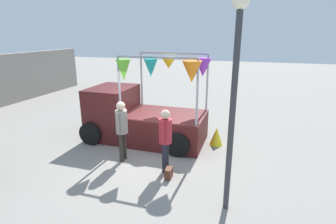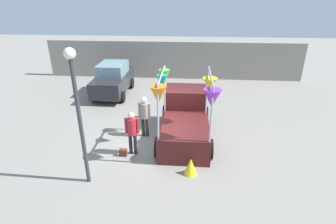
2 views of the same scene
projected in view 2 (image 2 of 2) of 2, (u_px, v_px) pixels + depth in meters
ground_plane at (159, 142)px, 10.78m from camera, size 60.00×60.00×0.00m
vendor_truck at (185, 117)px, 11.00m from camera, size 2.48×4.14×2.99m
parked_car at (113, 79)px, 15.66m from camera, size 1.88×4.00×1.88m
person_customer at (132, 129)px, 9.61m from camera, size 0.53×0.34×1.73m
person_vendor at (145, 113)px, 10.85m from camera, size 0.53×0.34×1.78m
handbag at (123, 153)px, 9.83m from camera, size 0.28×0.16×0.28m
street_lamp at (77, 102)px, 7.41m from camera, size 0.32×0.32×4.31m
brick_boundary_wall at (173, 60)px, 18.66m from camera, size 18.00×0.36×2.60m
folded_kite_bundle_sunflower at (191, 166)px, 8.77m from camera, size 0.48×0.48×0.60m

